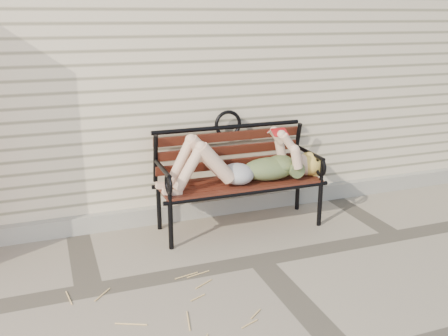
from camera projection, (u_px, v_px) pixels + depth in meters
name	position (u px, v px, depth m)	size (l,w,h in m)	color
ground	(259.00, 260.00, 3.76)	(80.00, 80.00, 0.00)	gray
house_wall	(160.00, 38.00, 6.01)	(8.00, 4.00, 3.00)	beige
foundation_strip	(217.00, 206.00, 4.61)	(8.00, 0.10, 0.15)	#A09C90
garden_bench	(236.00, 164.00, 4.27)	(1.51, 0.60, 0.98)	black
reading_woman	(243.00, 164.00, 4.16)	(1.43, 0.32, 0.45)	#0A334A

